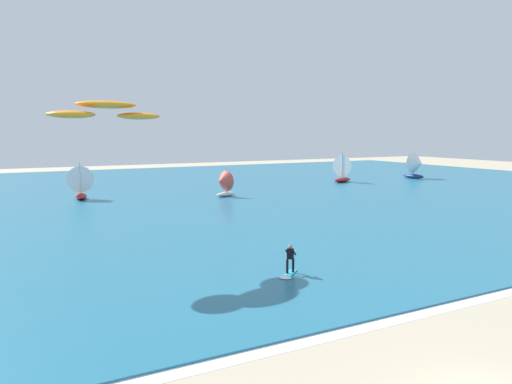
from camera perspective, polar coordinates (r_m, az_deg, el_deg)
ocean at (r=61.77m, az=-16.00°, el=-0.54°), size 160.00×90.00×0.10m
shoreline_foam at (r=20.04m, az=5.10°, el=-16.63°), size 81.56×2.30×0.01m
kitesurfer at (r=27.11m, az=4.02°, el=-8.62°), size 1.83×1.73×1.67m
kite at (r=30.75m, az=-17.54°, el=9.27°), size 7.50×4.05×1.09m
sailboat_center_horizon at (r=86.25m, az=18.73°, el=3.04°), size 3.71×4.34×4.99m
sailboat_trailing at (r=77.63m, az=10.59°, el=2.84°), size 4.33×3.85×4.87m
sailboat_far_left at (r=59.00m, az=-3.96°, el=1.03°), size 3.20×2.85×3.60m
sailboat_heeled_over at (r=61.16m, az=-20.38°, el=1.17°), size 3.27×3.83×4.44m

